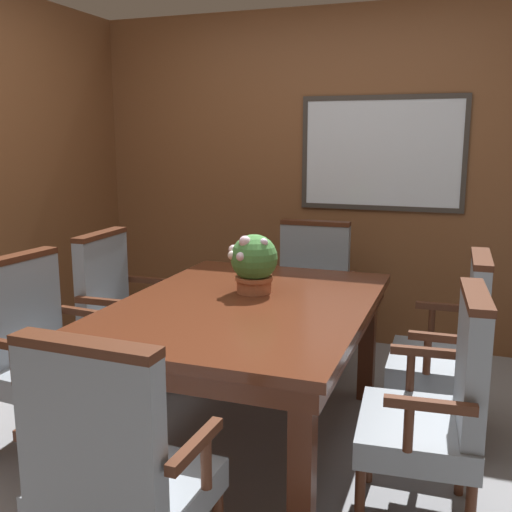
{
  "coord_description": "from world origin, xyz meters",
  "views": [
    {
      "loc": [
        1.06,
        -2.49,
        1.54
      ],
      "look_at": [
        0.07,
        0.31,
        0.94
      ],
      "focal_mm": 42.0,
      "sensor_mm": 36.0,
      "label": 1
    }
  ],
  "objects_px": {
    "chair_left_near": "(40,347)",
    "chair_head_near": "(114,468)",
    "chair_head_far": "(311,289)",
    "chair_right_near": "(439,403)",
    "chair_left_far": "(119,307)",
    "potted_plant": "(254,262)",
    "chair_right_far": "(452,343)",
    "dining_table": "(246,320)"
  },
  "relations": [
    {
      "from": "chair_left_far",
      "to": "chair_head_far",
      "type": "xyz_separation_m",
      "value": [
        0.99,
        0.81,
        0.0
      ]
    },
    {
      "from": "dining_table",
      "to": "potted_plant",
      "type": "bearing_deg",
      "value": 97.29
    },
    {
      "from": "chair_left_far",
      "to": "chair_right_near",
      "type": "height_order",
      "value": "same"
    },
    {
      "from": "chair_head_far",
      "to": "chair_head_near",
      "type": "xyz_separation_m",
      "value": [
        -0.03,
        -2.38,
        0.0
      ]
    },
    {
      "from": "chair_left_near",
      "to": "chair_head_near",
      "type": "relative_size",
      "value": 1.0
    },
    {
      "from": "potted_plant",
      "to": "chair_head_near",
      "type": "bearing_deg",
      "value": -89.11
    },
    {
      "from": "chair_head_near",
      "to": "potted_plant",
      "type": "relative_size",
      "value": 3.19
    },
    {
      "from": "dining_table",
      "to": "chair_head_far",
      "type": "relative_size",
      "value": 1.72
    },
    {
      "from": "chair_right_far",
      "to": "potted_plant",
      "type": "xyz_separation_m",
      "value": [
        -0.99,
        -0.2,
        0.39
      ]
    },
    {
      "from": "chair_head_near",
      "to": "chair_right_far",
      "type": "bearing_deg",
      "value": -119.75
    },
    {
      "from": "chair_right_far",
      "to": "chair_right_near",
      "type": "bearing_deg",
      "value": -3.5
    },
    {
      "from": "dining_table",
      "to": "chair_right_near",
      "type": "xyz_separation_m",
      "value": [
        0.94,
        -0.36,
        -0.14
      ]
    },
    {
      "from": "chair_right_far",
      "to": "chair_head_near",
      "type": "height_order",
      "value": "same"
    },
    {
      "from": "chair_head_far",
      "to": "potted_plant",
      "type": "height_order",
      "value": "potted_plant"
    },
    {
      "from": "chair_left_far",
      "to": "chair_right_far",
      "type": "height_order",
      "value": "same"
    },
    {
      "from": "chair_head_far",
      "to": "chair_right_near",
      "type": "bearing_deg",
      "value": -60.86
    },
    {
      "from": "chair_left_far",
      "to": "chair_head_near",
      "type": "xyz_separation_m",
      "value": [
        0.97,
        -1.57,
        0.0
      ]
    },
    {
      "from": "chair_left_far",
      "to": "chair_left_near",
      "type": "distance_m",
      "value": 0.74
    },
    {
      "from": "chair_left_far",
      "to": "chair_left_near",
      "type": "xyz_separation_m",
      "value": [
        0.01,
        -0.74,
        0.0
      ]
    },
    {
      "from": "chair_head_far",
      "to": "potted_plant",
      "type": "bearing_deg",
      "value": -94.04
    },
    {
      "from": "dining_table",
      "to": "chair_head_near",
      "type": "relative_size",
      "value": 1.72
    },
    {
      "from": "chair_right_far",
      "to": "dining_table",
      "type": "bearing_deg",
      "value": -69.42
    },
    {
      "from": "chair_left_far",
      "to": "chair_left_near",
      "type": "height_order",
      "value": "same"
    },
    {
      "from": "chair_head_far",
      "to": "chair_left_near",
      "type": "xyz_separation_m",
      "value": [
        -0.98,
        -1.55,
        0.0
      ]
    },
    {
      "from": "chair_head_far",
      "to": "chair_right_far",
      "type": "distance_m",
      "value": 1.24
    },
    {
      "from": "chair_left_far",
      "to": "potted_plant",
      "type": "relative_size",
      "value": 3.19
    },
    {
      "from": "chair_left_far",
      "to": "chair_right_far",
      "type": "xyz_separation_m",
      "value": [
        1.94,
        -0.0,
        0.0
      ]
    },
    {
      "from": "chair_left_far",
      "to": "chair_head_far",
      "type": "relative_size",
      "value": 1.0
    },
    {
      "from": "chair_head_far",
      "to": "chair_left_far",
      "type": "bearing_deg",
      "value": -142.25
    },
    {
      "from": "chair_head_near",
      "to": "chair_head_far",
      "type": "bearing_deg",
      "value": -88.71
    },
    {
      "from": "potted_plant",
      "to": "chair_right_far",
      "type": "bearing_deg",
      "value": 11.48
    },
    {
      "from": "chair_right_near",
      "to": "potted_plant",
      "type": "height_order",
      "value": "potted_plant"
    },
    {
      "from": "chair_left_far",
      "to": "chair_right_near",
      "type": "relative_size",
      "value": 1.0
    },
    {
      "from": "potted_plant",
      "to": "dining_table",
      "type": "bearing_deg",
      "value": -82.71
    },
    {
      "from": "chair_head_near",
      "to": "potted_plant",
      "type": "bearing_deg",
      "value": -87.18
    },
    {
      "from": "dining_table",
      "to": "chair_left_near",
      "type": "distance_m",
      "value": 1.03
    },
    {
      "from": "chair_right_near",
      "to": "chair_left_near",
      "type": "bearing_deg",
      "value": -94.76
    },
    {
      "from": "dining_table",
      "to": "chair_right_near",
      "type": "distance_m",
      "value": 1.01
    },
    {
      "from": "chair_head_near",
      "to": "chair_left_near",
      "type": "bearing_deg",
      "value": -39.02
    },
    {
      "from": "dining_table",
      "to": "chair_right_far",
      "type": "height_order",
      "value": "chair_right_far"
    },
    {
      "from": "chair_head_far",
      "to": "chair_head_near",
      "type": "bearing_deg",
      "value": -91.96
    },
    {
      "from": "chair_right_near",
      "to": "chair_head_near",
      "type": "relative_size",
      "value": 1.0
    }
  ]
}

